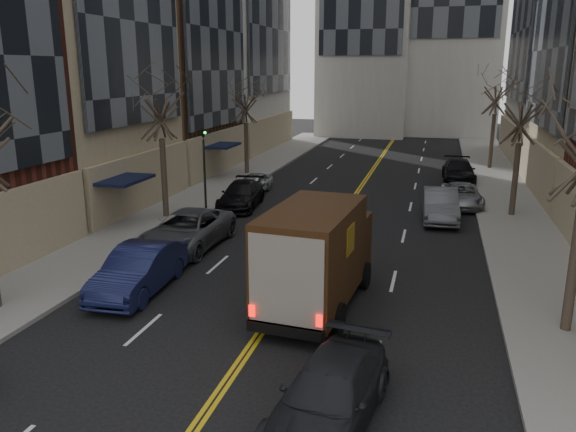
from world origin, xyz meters
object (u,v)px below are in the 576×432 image
(taxi, at_px, (310,223))
(pedestrian, at_px, (285,245))
(ups_truck, at_px, (317,256))
(observer_sedan, at_px, (329,395))

(taxi, xyz_separation_m, pedestrian, (-0.07, -4.16, 0.20))
(ups_truck, distance_m, pedestrian, 3.99)
(ups_truck, height_order, observer_sedan, ups_truck)
(pedestrian, bearing_deg, taxi, 1.92)
(ups_truck, height_order, taxi, ups_truck)
(ups_truck, bearing_deg, pedestrian, 125.20)
(taxi, bearing_deg, observer_sedan, -73.64)
(ups_truck, relative_size, observer_sedan, 1.30)
(ups_truck, bearing_deg, observer_sedan, -70.79)
(taxi, bearing_deg, pedestrian, -89.09)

